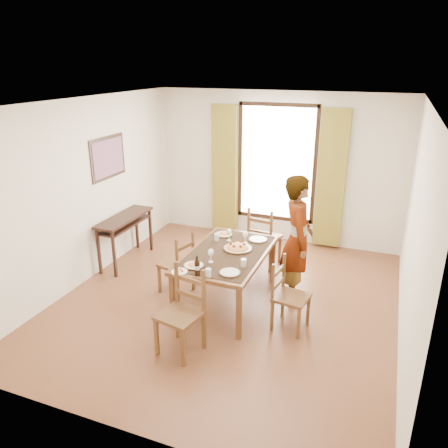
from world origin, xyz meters
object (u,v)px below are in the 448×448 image
(dining_table, at_px, (227,257))
(pasta_platter, at_px, (238,246))
(console_table, at_px, (125,223))
(man, at_px, (297,240))

(dining_table, height_order, pasta_platter, pasta_platter)
(console_table, distance_m, pasta_platter, 2.18)
(console_table, bearing_deg, man, -4.14)
(man, xyz_separation_m, pasta_platter, (-0.76, -0.27, -0.09))
(man, relative_size, pasta_platter, 4.50)
(console_table, height_order, man, man)
(console_table, relative_size, man, 0.67)
(pasta_platter, bearing_deg, man, 19.80)
(man, bearing_deg, pasta_platter, 91.77)
(man, bearing_deg, dining_table, 97.70)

